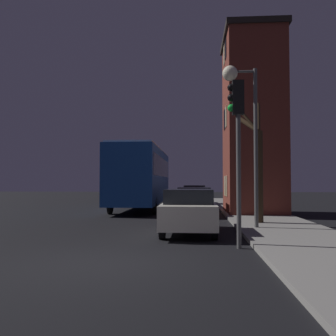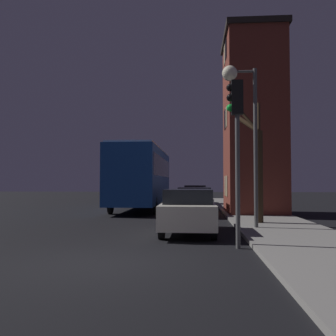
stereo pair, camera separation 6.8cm
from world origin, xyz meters
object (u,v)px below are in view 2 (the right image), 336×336
object	(u,v)px
car_near_lane	(188,210)
car_far_lane	(195,195)
streetlamp	(240,102)
bare_tree	(257,166)
bus	(142,174)
traffic_light	(236,128)
car_mid_lane	(194,200)

from	to	relation	value
car_near_lane	car_far_lane	xyz separation A→B (m)	(0.17, 15.84, 0.01)
car_near_lane	streetlamp	bearing A→B (deg)	25.52
bare_tree	bus	xyz separation A→B (m)	(-5.87, 8.44, -0.11)
traffic_light	car_near_lane	distance (m)	3.87
car_near_lane	car_mid_lane	distance (m)	7.39
car_far_lane	traffic_light	bearing A→B (deg)	-86.48
car_near_lane	car_far_lane	bearing A→B (deg)	89.39
streetlamp	bare_tree	size ratio (longest dim) A/B	1.18
bus	car_near_lane	bearing A→B (deg)	-73.93
traffic_light	car_mid_lane	bearing A→B (deg)	96.49
traffic_light	bus	world-z (taller)	traffic_light
bare_tree	car_near_lane	world-z (taller)	bare_tree
bare_tree	car_mid_lane	bearing A→B (deg)	117.73
bare_tree	car_near_lane	distance (m)	4.04
traffic_light	car_far_lane	world-z (taller)	traffic_light
bus	car_mid_lane	distance (m)	5.12
traffic_light	car_far_lane	size ratio (longest dim) A/B	1.06
bus	car_far_lane	bearing A→B (deg)	55.58
traffic_light	bare_tree	distance (m)	5.54
streetlamp	bus	bearing A→B (deg)	116.37
traffic_light	bus	distance (m)	14.48
traffic_light	car_near_lane	size ratio (longest dim) A/B	1.04
bus	car_near_lane	size ratio (longest dim) A/B	2.63
bare_tree	car_mid_lane	xyz separation A→B (m)	(-2.55, 4.85, -1.61)
streetlamp	car_near_lane	distance (m)	4.35
bare_tree	car_far_lane	distance (m)	13.63
bare_tree	car_near_lane	size ratio (longest dim) A/B	1.16
car_near_lane	bare_tree	bearing A→B (deg)	43.14
streetlamp	traffic_light	size ratio (longest dim) A/B	1.32
bus	car_near_lane	xyz separation A→B (m)	(3.16, -10.98, -1.49)
traffic_light	bare_tree	world-z (taller)	bare_tree
streetlamp	traffic_light	xyz separation A→B (m)	(-0.53, -3.65, -1.47)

